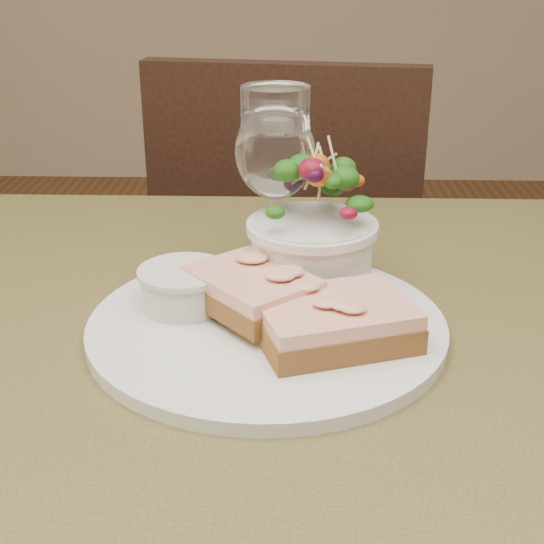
{
  "coord_description": "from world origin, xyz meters",
  "views": [
    {
      "loc": [
        0.01,
        -0.55,
        1.06
      ],
      "look_at": [
        -0.0,
        0.02,
        0.81
      ],
      "focal_mm": 50.0,
      "sensor_mm": 36.0,
      "label": 1
    }
  ],
  "objects_px": {
    "sandwich_back": "(252,290)",
    "dinner_plate": "(267,326)",
    "sandwich_front": "(334,321)",
    "wine_glass": "(275,157)",
    "ramekin": "(184,286)",
    "chair_far": "(296,368)",
    "salad_bowl": "(312,223)",
    "cafe_table": "(276,446)"
  },
  "relations": [
    {
      "from": "dinner_plate",
      "to": "sandwich_back",
      "type": "relative_size",
      "value": 2.31
    },
    {
      "from": "sandwich_front",
      "to": "sandwich_back",
      "type": "xyz_separation_m",
      "value": [
        -0.07,
        0.04,
        0.01
      ]
    },
    {
      "from": "sandwich_front",
      "to": "chair_far",
      "type": "bearing_deg",
      "value": 73.52
    },
    {
      "from": "sandwich_back",
      "to": "ramekin",
      "type": "bearing_deg",
      "value": -144.43
    },
    {
      "from": "chair_far",
      "to": "ramekin",
      "type": "distance_m",
      "value": 0.84
    },
    {
      "from": "dinner_plate",
      "to": "chair_far",
      "type": "bearing_deg",
      "value": 87.64
    },
    {
      "from": "dinner_plate",
      "to": "ramekin",
      "type": "distance_m",
      "value": 0.08
    },
    {
      "from": "ramekin",
      "to": "dinner_plate",
      "type": "bearing_deg",
      "value": -18.36
    },
    {
      "from": "chair_far",
      "to": "dinner_plate",
      "type": "bearing_deg",
      "value": 95.94
    },
    {
      "from": "cafe_table",
      "to": "chair_far",
      "type": "height_order",
      "value": "chair_far"
    },
    {
      "from": "sandwich_front",
      "to": "sandwich_back",
      "type": "distance_m",
      "value": 0.08
    },
    {
      "from": "cafe_table",
      "to": "wine_glass",
      "type": "bearing_deg",
      "value": 92.06
    },
    {
      "from": "sandwich_back",
      "to": "wine_glass",
      "type": "distance_m",
      "value": 0.14
    },
    {
      "from": "cafe_table",
      "to": "dinner_plate",
      "type": "bearing_deg",
      "value": 110.11
    },
    {
      "from": "chair_far",
      "to": "ramekin",
      "type": "bearing_deg",
      "value": 89.72
    },
    {
      "from": "wine_glass",
      "to": "sandwich_back",
      "type": "bearing_deg",
      "value": -99.08
    },
    {
      "from": "sandwich_front",
      "to": "ramekin",
      "type": "bearing_deg",
      "value": 137.43
    },
    {
      "from": "chair_far",
      "to": "dinner_plate",
      "type": "xyz_separation_m",
      "value": [
        -0.03,
        -0.7,
        0.46
      ]
    },
    {
      "from": "ramekin",
      "to": "sandwich_back",
      "type": "bearing_deg",
      "value": -13.34
    },
    {
      "from": "chair_far",
      "to": "salad_bowl",
      "type": "height_order",
      "value": "chair_far"
    },
    {
      "from": "ramekin",
      "to": "wine_glass",
      "type": "xyz_separation_m",
      "value": [
        0.08,
        0.09,
        0.09
      ]
    },
    {
      "from": "chair_far",
      "to": "sandwich_back",
      "type": "relative_size",
      "value": 6.78
    },
    {
      "from": "sandwich_back",
      "to": "wine_glass",
      "type": "height_order",
      "value": "wine_glass"
    },
    {
      "from": "dinner_plate",
      "to": "salad_bowl",
      "type": "distance_m",
      "value": 0.11
    },
    {
      "from": "chair_far",
      "to": "sandwich_back",
      "type": "xyz_separation_m",
      "value": [
        -0.04,
        -0.69,
        0.49
      ]
    },
    {
      "from": "wine_glass",
      "to": "cafe_table",
      "type": "bearing_deg",
      "value": -87.94
    },
    {
      "from": "sandwich_front",
      "to": "ramekin",
      "type": "height_order",
      "value": "ramekin"
    },
    {
      "from": "cafe_table",
      "to": "dinner_plate",
      "type": "distance_m",
      "value": 0.11
    },
    {
      "from": "sandwich_back",
      "to": "salad_bowl",
      "type": "distance_m",
      "value": 0.09
    },
    {
      "from": "chair_far",
      "to": "sandwich_front",
      "type": "distance_m",
      "value": 0.88
    },
    {
      "from": "cafe_table",
      "to": "ramekin",
      "type": "bearing_deg",
      "value": 149.42
    },
    {
      "from": "salad_bowl",
      "to": "sandwich_front",
      "type": "bearing_deg",
      "value": -81.6
    },
    {
      "from": "salad_bowl",
      "to": "dinner_plate",
      "type": "bearing_deg",
      "value": -116.25
    },
    {
      "from": "sandwich_back",
      "to": "dinner_plate",
      "type": "bearing_deg",
      "value": 11.51
    },
    {
      "from": "dinner_plate",
      "to": "salad_bowl",
      "type": "bearing_deg",
      "value": 63.75
    },
    {
      "from": "cafe_table",
      "to": "chair_far",
      "type": "distance_m",
      "value": 0.81
    },
    {
      "from": "chair_far",
      "to": "salad_bowl",
      "type": "relative_size",
      "value": 7.09
    },
    {
      "from": "sandwich_front",
      "to": "wine_glass",
      "type": "bearing_deg",
      "value": 90.5
    },
    {
      "from": "sandwich_front",
      "to": "wine_glass",
      "type": "relative_size",
      "value": 0.82
    },
    {
      "from": "wine_glass",
      "to": "dinner_plate",
      "type": "bearing_deg",
      "value": -91.88
    },
    {
      "from": "cafe_table",
      "to": "dinner_plate",
      "type": "xyz_separation_m",
      "value": [
        -0.01,
        0.02,
        0.11
      ]
    },
    {
      "from": "chair_far",
      "to": "wine_glass",
      "type": "distance_m",
      "value": 0.82
    }
  ]
}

